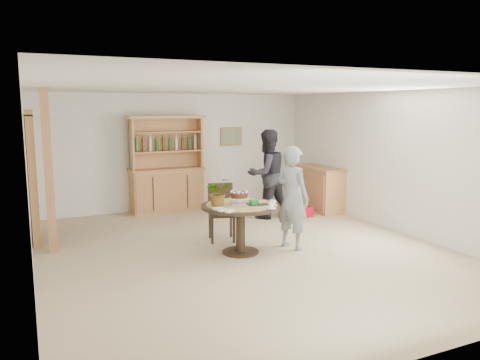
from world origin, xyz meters
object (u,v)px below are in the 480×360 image
Objects in this scene: sideboard at (319,188)px; adult_person at (267,174)px; dining_table at (241,214)px; red_suitcase at (296,212)px; dining_chair at (221,208)px; teen_boy at (292,197)px; hutch at (167,180)px.

sideboard is 1.45m from adult_person.
red_suitcase is (2.03, 1.68, -0.50)m from dining_table.
dining_chair is at bearing -156.36° from sideboard.
teen_boy is 2.45× the size of red_suitcase.
dining_chair is 1.82m from adult_person.
adult_person reaches higher than sideboard.
hutch is 3.29m from sideboard.
sideboard is 0.96m from red_suitcase.
hutch reaches higher than dining_table.
sideboard is at bearing 35.99° from dining_table.
adult_person is at bearing 148.84° from red_suitcase.
dining_table reaches higher than red_suitcase.
sideboard is 0.77× the size of teen_boy.
teen_boy is (-1.98, -2.16, 0.34)m from sideboard.
hutch is 1.62× the size of sideboard.
dining_table is 2.68m from red_suitcase.
dining_chair is at bearing 88.53° from dining_table.
red_suitcase is (2.24, -1.62, -0.59)m from hutch.
red_suitcase is at bearing 38.50° from dining_chair.
teen_boy is at bearing -132.58° from sideboard.
adult_person is at bearing -35.89° from teen_boy.
sideboard is at bearing 179.42° from adult_person.
hutch is at bearing 133.59° from red_suitcase.
adult_person is at bearing 52.50° from dining_table.
dining_chair reaches higher than dining_table.
dining_table is 1.81× the size of red_suitcase.
dining_table is 0.83m from dining_chair.
dining_table is 0.67× the size of adult_person.
hutch is 3.56m from teen_boy.
dining_chair is 2.22m from red_suitcase.
red_suitcase is at bearing 39.60° from dining_table.
adult_person is at bearing 52.22° from dining_chair.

